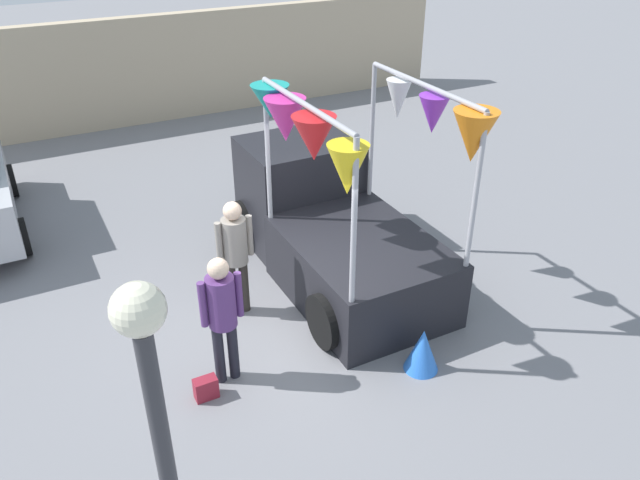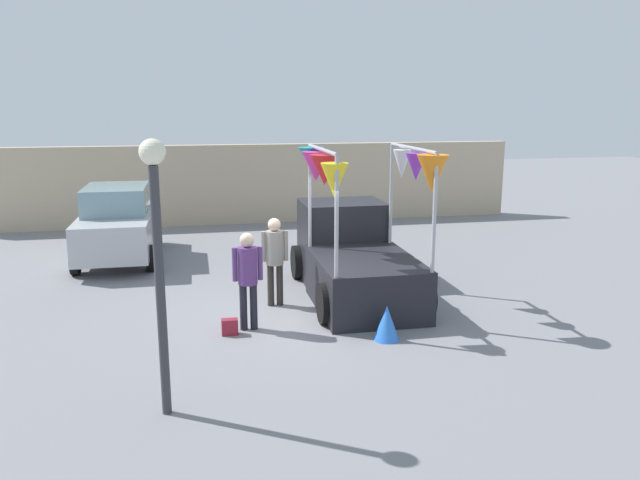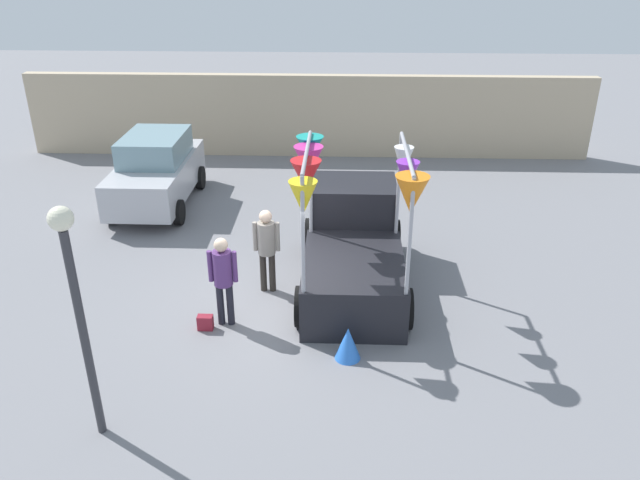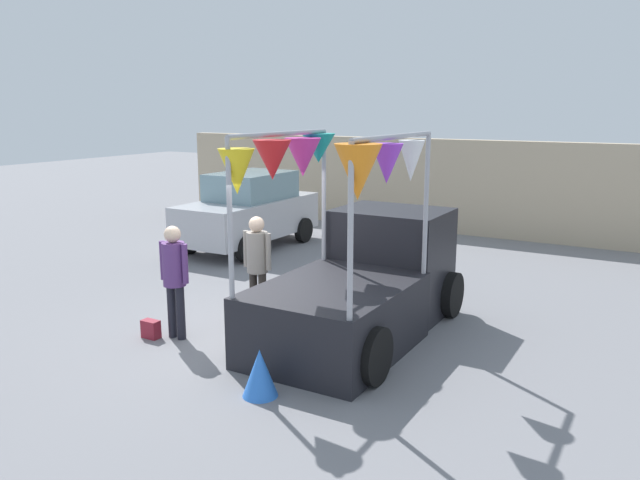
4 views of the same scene
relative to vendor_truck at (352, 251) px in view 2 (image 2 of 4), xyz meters
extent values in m
plane|color=slate|center=(-1.38, -1.10, -0.92)|extent=(60.00, 60.00, 0.00)
cube|color=black|center=(0.02, -0.98, -0.42)|extent=(1.90, 2.60, 1.00)
cube|color=black|center=(0.02, 1.02, -0.02)|extent=(1.80, 1.40, 1.80)
cube|color=#8CB2C6|center=(0.02, 1.02, 0.43)|extent=(1.76, 1.37, 0.60)
cylinder|color=black|center=(-0.93, 1.37, -0.54)|extent=(0.22, 0.76, 0.76)
cylinder|color=black|center=(0.97, 1.37, -0.54)|extent=(0.22, 0.76, 0.76)
cylinder|color=black|center=(-0.93, -1.68, -0.54)|extent=(0.22, 0.76, 0.76)
cylinder|color=black|center=(0.97, -1.68, -0.54)|extent=(0.22, 0.76, 0.76)
cylinder|color=#A5A5AD|center=(-0.85, 0.24, 1.12)|extent=(0.07, 0.07, 2.09)
cylinder|color=#A5A5AD|center=(0.89, 0.24, 1.12)|extent=(0.07, 0.07, 2.09)
cylinder|color=#A5A5AD|center=(-0.85, -2.20, 1.12)|extent=(0.07, 0.07, 2.09)
cylinder|color=#A5A5AD|center=(0.89, -2.20, 1.12)|extent=(0.07, 0.07, 2.09)
cylinder|color=#A5A5AD|center=(-0.85, -0.98, 2.17)|extent=(0.07, 2.44, 0.07)
cylinder|color=#A5A5AD|center=(0.89, -0.98, 2.17)|extent=(0.07, 2.44, 0.07)
cone|color=yellow|center=(-0.85, -2.03, 1.73)|extent=(0.64, 0.64, 0.59)
cone|color=orange|center=(0.89, -2.03, 1.81)|extent=(0.56, 0.56, 0.65)
cone|color=red|center=(-0.85, -1.22, 1.82)|extent=(0.77, 0.77, 0.55)
cone|color=purple|center=(0.89, -1.22, 1.85)|extent=(0.58, 0.58, 0.51)
cone|color=#D83399|center=(-0.85, -0.41, 1.80)|extent=(0.77, 0.77, 0.58)
cone|color=white|center=(0.89, -0.41, 1.82)|extent=(0.40, 0.40, 0.56)
cone|color=teal|center=(-0.85, 0.07, 1.91)|extent=(0.74, 0.74, 0.45)
cube|color=#B7B7BC|center=(-5.11, 3.92, -0.15)|extent=(1.70, 4.00, 0.90)
cube|color=#72939E|center=(-5.11, 4.07, 0.63)|extent=(1.50, 2.10, 0.66)
cylinder|color=black|center=(-5.96, 5.17, -0.60)|extent=(0.18, 0.64, 0.64)
cylinder|color=black|center=(-4.26, 5.17, -0.60)|extent=(0.18, 0.64, 0.64)
cylinder|color=black|center=(-5.96, 2.67, -0.60)|extent=(0.18, 0.64, 0.64)
cylinder|color=black|center=(-4.26, 2.67, -0.60)|extent=(0.18, 0.64, 0.64)
cylinder|color=black|center=(-2.41, -1.71, -0.50)|extent=(0.13, 0.13, 0.84)
cylinder|color=black|center=(-2.23, -1.71, -0.50)|extent=(0.13, 0.13, 0.84)
cylinder|color=#593372|center=(-2.32, -1.71, 0.24)|extent=(0.34, 0.34, 0.66)
sphere|color=beige|center=(-2.32, -1.71, 0.70)|extent=(0.25, 0.25, 0.25)
cylinder|color=#593372|center=(-2.54, -1.71, 0.28)|extent=(0.09, 0.09, 0.59)
cylinder|color=#593372|center=(-2.10, -1.71, 0.28)|extent=(0.09, 0.09, 0.59)
cylinder|color=#2D2823|center=(-1.78, -0.47, -0.50)|extent=(0.13, 0.13, 0.84)
cylinder|color=#2D2823|center=(-1.60, -0.47, -0.50)|extent=(0.13, 0.13, 0.84)
cylinder|color=gray|center=(-1.69, -0.47, 0.25)|extent=(0.34, 0.34, 0.66)
sphere|color=beige|center=(-1.69, -0.47, 0.71)|extent=(0.25, 0.25, 0.25)
cylinder|color=gray|center=(-1.91, -0.47, 0.28)|extent=(0.09, 0.09, 0.60)
cylinder|color=gray|center=(-1.47, -0.47, 0.28)|extent=(0.09, 0.09, 0.60)
cube|color=maroon|center=(-2.67, -1.91, -0.78)|extent=(0.28, 0.16, 0.28)
cylinder|color=#333338|center=(-3.64, -4.56, 0.68)|extent=(0.12, 0.12, 3.20)
sphere|color=#F2EDCC|center=(-3.64, -4.56, 2.44)|extent=(0.32, 0.32, 0.32)
cube|color=tan|center=(-1.38, 8.35, 0.38)|extent=(18.00, 0.36, 2.60)
cone|color=blue|center=(-0.09, -2.68, -0.62)|extent=(0.52, 0.52, 0.60)
camera|label=1|loc=(-4.03, -7.48, 4.48)|focal=35.00mm
camera|label=2|loc=(-3.17, -12.22, 3.01)|focal=35.00mm
camera|label=3|loc=(-0.22, -11.36, 5.51)|focal=35.00mm
camera|label=4|loc=(4.08, -8.44, 2.54)|focal=35.00mm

